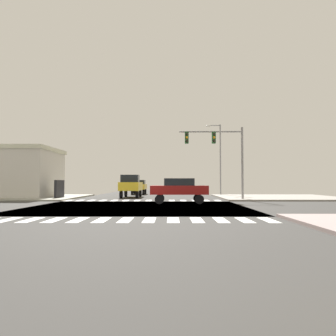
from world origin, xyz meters
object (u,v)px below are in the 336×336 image
street_lamp (218,153)px  sedan_crossing_2 (139,186)px  traffic_signal_mast (218,146)px  pickup_nearside_1 (131,185)px  sedan_leading_3 (179,189)px

street_lamp → sedan_crossing_2: (-9.88, 3.97, -3.94)m
traffic_signal_mast → sedan_crossing_2: bearing=120.8°
pickup_nearside_1 → sedan_crossing_2: bearing=-90.0°
street_lamp → pickup_nearside_1: size_ratio=1.67×
street_lamp → sedan_leading_3: bearing=-109.8°
street_lamp → sedan_crossing_2: 11.35m
sedan_crossing_2 → traffic_signal_mast: bearing=120.8°
pickup_nearside_1 → sedan_leading_3: bearing=116.8°
sedan_crossing_2 → street_lamp: bearing=158.1°
pickup_nearside_1 → sedan_leading_3: (4.79, -9.47, -0.17)m
traffic_signal_mast → pickup_nearside_1: (-8.33, 5.36, -3.47)m
sedan_crossing_2 → sedan_leading_3: same height
traffic_signal_mast → pickup_nearside_1: traffic_signal_mast is taller
traffic_signal_mast → street_lamp: (1.55, 10.02, 0.29)m
sedan_leading_3 → sedan_crossing_2: bearing=-165.2°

